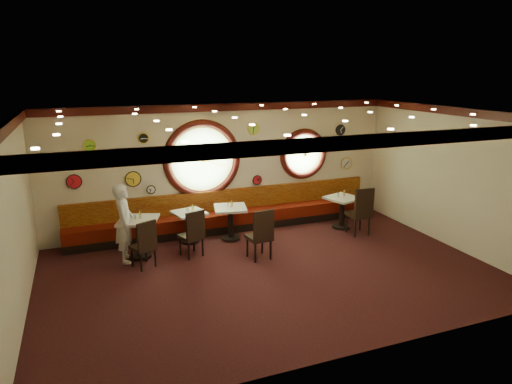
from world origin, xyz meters
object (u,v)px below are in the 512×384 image
chair_d (361,208)px  condiment_d_pepper (344,195)px  chair_c (261,231)px  condiment_b_pepper (188,211)px  condiment_c_bottle (232,203)px  chair_b (193,230)px  condiment_a_pepper (140,217)px  condiment_c_salt (228,205)px  condiment_a_salt (135,218)px  chair_a (145,241)px  condiment_a_bottle (140,214)px  condiment_c_pepper (231,205)px  condiment_b_bottle (193,208)px  condiment_d_salt (338,195)px  waiter (125,223)px  condiment_d_bottle (344,193)px  table_b (190,223)px  condiment_b_salt (187,209)px  table_a (139,233)px  table_c (230,219)px  table_d (342,208)px

chair_d → condiment_d_pepper: chair_d is taller
chair_c → condiment_b_pepper: chair_c is taller
condiment_b_pepper → condiment_c_bottle: (1.05, -0.09, 0.09)m
chair_b → condiment_d_pepper: bearing=-11.9°
condiment_a_pepper → condiment_c_salt: bearing=8.6°
chair_d → condiment_a_salt: 5.39m
chair_a → condiment_a_pepper: chair_a is taller
condiment_a_salt → condiment_a_bottle: (0.11, 0.04, 0.05)m
condiment_c_pepper → condiment_d_pepper: condiment_c_pepper is taller
condiment_d_pepper → condiment_b_bottle: bearing=173.7°
condiment_a_pepper → condiment_b_pepper: bearing=20.7°
chair_b → condiment_d_salt: (3.97, 0.60, 0.26)m
condiment_d_salt → condiment_d_pepper: bearing=-26.3°
chair_a → waiter: (-0.33, 0.53, 0.26)m
condiment_b_bottle → condiment_d_bottle: 3.95m
table_b → waiter: 1.67m
condiment_a_bottle → condiment_b_bottle: 1.38m
condiment_d_salt → chair_d: bearing=-74.0°
chair_d → condiment_d_pepper: (-0.09, 0.69, 0.18)m
condiment_d_pepper → condiment_b_salt: bearing=173.9°
table_a → condiment_d_pepper: size_ratio=10.12×
chair_a → chair_b: bearing=-13.7°
chair_b → condiment_c_bottle: size_ratio=4.42×
condiment_b_salt → condiment_d_salt: size_ratio=0.89×
table_c → condiment_a_bottle: 2.20m
table_d → chair_a: bearing=-172.0°
condiment_a_pepper → table_c: bearing=8.2°
table_c → chair_c: size_ratio=1.27×
condiment_a_pepper → condiment_c_pepper: size_ratio=0.87×
condiment_a_pepper → condiment_b_bottle: size_ratio=0.64×
condiment_b_bottle → waiter: size_ratio=0.09×
table_d → condiment_a_pepper: bearing=-179.0°
waiter → condiment_c_pepper: bearing=-73.1°
table_d → condiment_b_bottle: 3.87m
table_d → chair_d: chair_d is taller
condiment_b_salt → condiment_d_bottle: bearing=-5.2°
chair_b → condiment_c_pepper: 1.31m
table_d → condiment_d_pepper: 0.36m
table_b → chair_c: chair_c is taller
condiment_a_salt → condiment_c_bottle: condiment_c_bottle is taller
condiment_a_pepper → condiment_d_pepper: bearing=1.3°
condiment_c_pepper → condiment_d_salt: bearing=-1.6°
condiment_c_salt → waiter: 2.47m
table_d → condiment_c_bottle: condiment_c_bottle is taller
table_c → condiment_c_pepper: bearing=-90.2°
condiment_d_bottle → condiment_c_salt: bearing=177.5°
condiment_d_pepper → table_c: bearing=176.3°
condiment_d_salt → condiment_a_salt: bearing=-178.0°
chair_c → condiment_d_bottle: bearing=17.1°
condiment_c_pepper → condiment_d_bottle: (3.07, -0.08, 0.03)m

